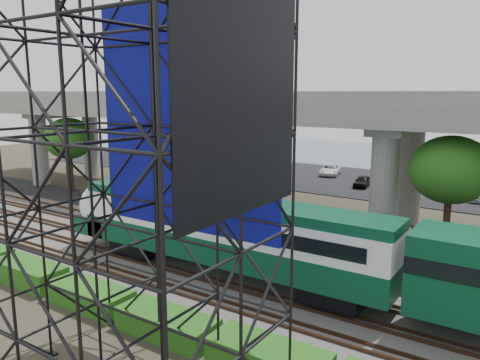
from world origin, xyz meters
The scene contains 13 objects.
ground centered at (0.00, 0.00, 0.00)m, with size 140.00×140.00×0.00m, color #474233.
ballast_bed centered at (0.00, 2.00, 0.10)m, with size 90.00×12.00×0.20m, color slate.
service_road centered at (0.00, 10.50, 0.04)m, with size 90.00×5.00×0.08m, color black.
parking_lot centered at (0.00, 34.00, 0.04)m, with size 90.00×18.00×0.08m, color black.
harbor_water centered at (0.00, 56.00, 0.01)m, with size 140.00×40.00×0.03m, color #455B71.
rail_tracks centered at (0.00, 2.00, 0.28)m, with size 90.00×9.52×0.16m.
commuter_train centered at (6.56, 2.00, 2.88)m, with size 29.30×3.06×4.30m.
overpass centered at (-0.81, 16.00, 8.21)m, with size 80.00×12.00×12.40m.
scaffold_tower centered at (7.75, -7.98, 7.47)m, with size 9.36×6.36×15.00m.
hedge_strip centered at (1.01, -4.30, 0.56)m, with size 34.60×1.80×1.20m.
trees centered at (-4.67, 16.17, 5.57)m, with size 40.94×16.94×7.69m.
suv centered at (-3.42, 10.79, 0.85)m, with size 2.56×5.55×1.54m, color black.
parked_cars centered at (0.88, 33.63, 0.70)m, with size 35.32×9.81×1.30m.
Camera 1 is at (18.81, -17.95, 10.26)m, focal length 35.00 mm.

